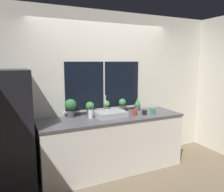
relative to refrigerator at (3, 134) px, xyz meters
The scene contains 15 objects.
ground_plane 1.88m from the refrigerator, 12.12° to the right, with size 14.00×14.00×0.00m, color brown.
wall_back 1.74m from the refrigerator, 13.12° to the left, with size 8.00×0.09×2.70m.
wall_right 4.11m from the refrigerator, 16.38° to the left, with size 0.06×7.00×2.70m.
counter 1.68m from the refrigerator, ahead, with size 2.42×0.68×0.93m.
refrigerator is the anchor object (origin of this frame).
sink 1.61m from the refrigerator, ahead, with size 0.50×0.42×0.33m.
potted_plant_far_left 1.05m from the refrigerator, 13.57° to the left, with size 0.19×0.19×0.30m.
potted_plant_left 1.36m from the refrigerator, 10.28° to the left, with size 0.14×0.14×0.23m.
potted_plant_center 1.66m from the refrigerator, ahead, with size 0.11×0.11×0.23m.
potted_plant_right 1.97m from the refrigerator, ahead, with size 0.13×0.13×0.24m.
potted_plant_far_right 2.28m from the refrigerator, ahead, with size 0.11×0.11×0.23m.
soap_bottle 1.28m from the refrigerator, ahead, with size 0.07×0.07×0.18m.
mug_black 2.20m from the refrigerator, ahead, with size 0.08×0.08×0.08m.
mug_green 2.36m from the refrigerator, ahead, with size 0.08×0.08×0.10m.
mug_red 2.02m from the refrigerator, ahead, with size 0.08×0.08×0.09m.
Camera 1 is at (-1.48, -2.85, 1.84)m, focal length 35.00 mm.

